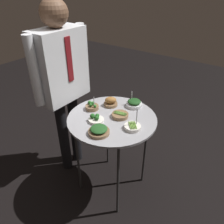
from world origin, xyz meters
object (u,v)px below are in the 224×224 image
serving_cart (112,123)px  waiter_figure (62,74)px  bowl_roast_center (111,102)px  bowl_broccoli_back_right (92,107)px  bowl_asparagus_mid_left (133,127)px  bowl_asparagus_front_right (120,115)px  bowl_spinach_far_rim (134,103)px  bowl_spinach_back_left (99,130)px  bowl_broccoli_front_center (96,119)px

serving_cart → waiter_figure: bearing=91.0°
bowl_roast_center → bowl_broccoli_back_right: bowl_broccoli_back_right is taller
bowl_asparagus_mid_left → bowl_asparagus_front_right: bearing=65.0°
serving_cart → bowl_spinach_far_rim: (0.25, -0.05, 0.08)m
bowl_roast_center → bowl_broccoli_back_right: size_ratio=0.97×
serving_cart → bowl_roast_center: bearing=39.8°
bowl_roast_center → bowl_spinach_back_left: 0.40m
bowl_asparagus_front_right → bowl_broccoli_back_right: (-0.04, 0.25, 0.01)m
bowl_broccoli_front_center → serving_cart: bearing=-31.8°
bowl_asparagus_mid_left → bowl_spinach_back_left: 0.25m
bowl_spinach_far_rim → bowl_broccoli_back_right: size_ratio=1.11×
bowl_spinach_far_rim → bowl_asparagus_mid_left: bearing=-150.4°
serving_cart → bowl_spinach_back_left: bowl_spinach_back_left is taller
serving_cart → bowl_asparagus_front_right: size_ratio=5.86×
bowl_broccoli_back_right → waiter_figure: waiter_figure is taller
bowl_asparagus_front_right → bowl_broccoli_front_center: bearing=144.0°
bowl_spinach_far_rim → bowl_asparagus_front_right: 0.21m
bowl_broccoli_front_center → bowl_spinach_far_rim: bearing=-17.8°
bowl_asparagus_front_right → bowl_spinach_far_rim: bearing=-0.4°
bowl_asparagus_mid_left → bowl_spinach_back_left: size_ratio=1.06×
bowl_spinach_far_rim → waiter_figure: waiter_figure is taller
bowl_broccoli_front_center → bowl_broccoli_back_right: bowl_broccoli_back_right is taller
bowl_broccoli_back_right → waiter_figure: size_ratio=0.08×
serving_cart → bowl_spinach_back_left: 0.24m
bowl_roast_center → waiter_figure: bearing=111.2°
bowl_asparagus_front_right → serving_cart: bearing=135.1°
bowl_broccoli_back_right → serving_cart: bearing=-91.8°
bowl_asparagus_front_right → bowl_broccoli_back_right: 0.26m
bowl_roast_center → serving_cart: bearing=-140.2°
serving_cart → waiter_figure: 0.59m
bowl_spinach_far_rim → bowl_spinach_back_left: size_ratio=0.91×
bowl_spinach_back_left → waiter_figure: waiter_figure is taller
bowl_spinach_far_rim → bowl_broccoli_front_center: bearing=162.2°
bowl_asparagus_front_right → bowl_roast_center: bearing=59.1°
bowl_asparagus_mid_left → bowl_roast_center: size_ratio=1.33×
bowl_broccoli_back_right → bowl_asparagus_mid_left: bearing=-95.0°
bowl_spinach_far_rim → bowl_asparagus_front_right: size_ratio=1.05×
bowl_spinach_far_rim → bowl_broccoli_front_center: bowl_spinach_far_rim is taller
bowl_spinach_far_rim → waiter_figure: bearing=114.8°
bowl_broccoli_back_right → bowl_spinach_back_left: bearing=-131.2°
bowl_roast_center → waiter_figure: waiter_figure is taller
bowl_broccoli_back_right → bowl_asparagus_front_right: bearing=-81.4°
waiter_figure → bowl_roast_center: bearing=-68.8°
bowl_broccoli_front_center → waiter_figure: (0.10, 0.45, 0.22)m
serving_cart → bowl_spinach_far_rim: bowl_spinach_far_rim is taller
bowl_spinach_back_left → waiter_figure: 0.64m
serving_cart → bowl_broccoli_back_right: size_ratio=6.20×
serving_cart → waiter_figure: waiter_figure is taller
bowl_broccoli_back_right → bowl_roast_center: bearing=-33.1°
bowl_roast_center → bowl_broccoli_front_center: size_ratio=1.02×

